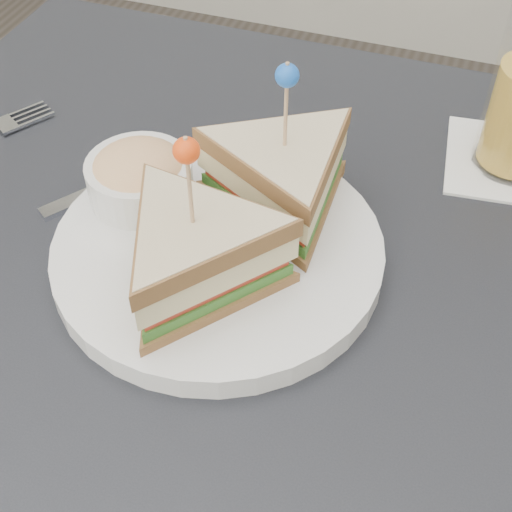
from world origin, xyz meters
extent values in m
cube|color=black|center=(0.00, 0.00, 0.73)|extent=(0.80, 0.80, 0.03)
cylinder|color=black|center=(-0.35, 0.35, 0.36)|extent=(0.04, 0.04, 0.72)
cylinder|color=white|center=(-0.03, 0.04, 0.76)|extent=(0.34, 0.34, 0.02)
cylinder|color=white|center=(-0.03, 0.04, 0.77)|extent=(0.34, 0.34, 0.00)
cylinder|color=tan|center=(-0.03, -0.01, 0.86)|extent=(0.00, 0.00, 0.08)
sphere|color=#EF430F|center=(-0.03, -0.01, 0.90)|extent=(0.02, 0.02, 0.02)
cylinder|color=tan|center=(0.00, 0.10, 0.86)|extent=(0.00, 0.00, 0.08)
sphere|color=blue|center=(0.00, 0.10, 0.90)|extent=(0.02, 0.02, 0.02)
cylinder|color=white|center=(-0.11, 0.07, 0.79)|extent=(0.11, 0.11, 0.04)
ellipsoid|color=#E0B772|center=(-0.11, 0.07, 0.80)|extent=(0.10, 0.10, 0.04)
cube|color=silver|center=(-0.30, 0.14, 0.75)|extent=(0.03, 0.03, 0.00)
cube|color=silver|center=(-0.17, 0.07, 0.75)|extent=(0.06, 0.08, 0.01)
cube|color=silver|center=(-0.12, 0.15, 0.75)|extent=(0.08, 0.10, 0.00)
cylinder|color=silver|center=(-0.09, 0.20, 0.75)|extent=(0.03, 0.03, 0.00)
cube|color=white|center=(0.18, 0.25, 0.75)|extent=(0.13, 0.13, 0.00)
camera|label=1|loc=(0.13, -0.33, 1.17)|focal=50.00mm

